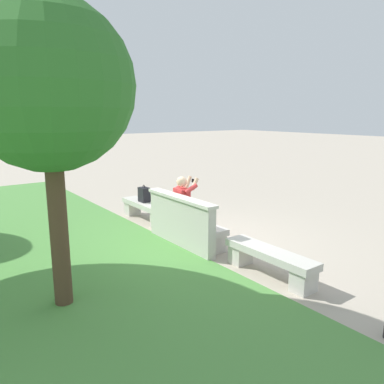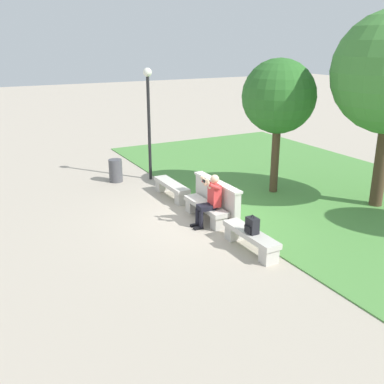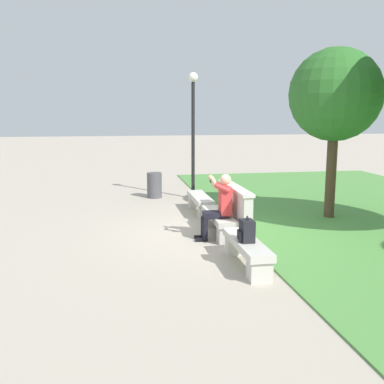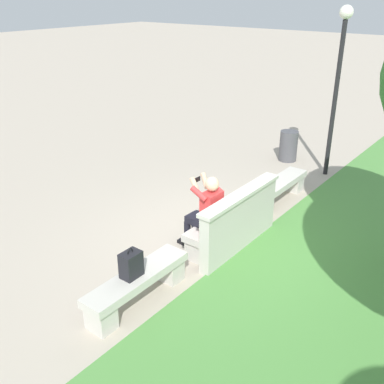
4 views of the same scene
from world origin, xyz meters
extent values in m
plane|color=#B2A593|center=(0.00, 0.00, 0.00)|extent=(80.00, 80.00, 0.00)
cube|color=beige|center=(-2.03, 0.00, 0.39)|extent=(1.70, 0.40, 0.12)
cube|color=beige|center=(-2.69, 0.00, 0.17)|extent=(0.28, 0.34, 0.33)
cube|color=beige|center=(-1.36, 0.00, 0.17)|extent=(0.28, 0.34, 0.33)
cube|color=beige|center=(0.00, 0.00, 0.39)|extent=(1.70, 0.40, 0.12)
cube|color=beige|center=(-0.67, 0.00, 0.17)|extent=(0.28, 0.34, 0.33)
cube|color=beige|center=(0.67, 0.00, 0.17)|extent=(0.28, 0.34, 0.33)
cube|color=beige|center=(2.03, 0.00, 0.39)|extent=(1.70, 0.40, 0.12)
cube|color=beige|center=(1.36, 0.00, 0.17)|extent=(0.28, 0.34, 0.33)
cube|color=beige|center=(2.69, 0.00, 0.17)|extent=(0.28, 0.34, 0.33)
cube|color=beige|center=(0.00, 0.34, 0.47)|extent=(1.97, 0.18, 0.95)
cube|color=beige|center=(0.00, 0.34, 0.98)|extent=(2.03, 0.24, 0.06)
cube|color=brown|center=(0.00, 0.24, 0.59)|extent=(0.44, 0.02, 0.22)
cube|color=black|center=(0.25, -0.44, 0.03)|extent=(0.11, 0.24, 0.06)
cylinder|color=black|center=(0.26, -0.37, 0.24)|extent=(0.11, 0.11, 0.42)
cube|color=black|center=(0.45, -0.45, 0.03)|extent=(0.11, 0.24, 0.06)
cylinder|color=black|center=(0.46, -0.38, 0.24)|extent=(0.11, 0.11, 0.42)
cube|color=black|center=(0.37, -0.19, 0.51)|extent=(0.32, 0.43, 0.12)
cube|color=#D83838|center=(0.38, 0.04, 0.79)|extent=(0.35, 0.24, 0.56)
sphere|color=beige|center=(0.38, 0.04, 1.21)|extent=(0.22, 0.22, 0.22)
cylinder|color=#D83838|center=(0.18, -0.05, 1.08)|extent=(0.10, 0.31, 0.21)
cylinder|color=beige|center=(0.24, -0.19, 1.16)|extent=(0.11, 0.19, 0.27)
cylinder|color=#D83838|center=(0.56, -0.07, 1.08)|extent=(0.10, 0.31, 0.21)
cylinder|color=beige|center=(0.49, -0.21, 1.16)|extent=(0.09, 0.19, 0.27)
cube|color=black|center=(0.36, -0.26, 1.20)|extent=(0.15, 0.02, 0.08)
cube|color=black|center=(2.10, -0.03, 0.63)|extent=(0.28, 0.20, 0.36)
cube|color=black|center=(2.10, -0.14, 0.56)|extent=(0.20, 0.06, 0.16)
torus|color=black|center=(2.10, -0.03, 0.83)|extent=(0.10, 0.02, 0.10)
cylinder|color=#4C4C51|center=(-4.31, -0.95, 0.38)|extent=(0.44, 0.44, 0.75)
cylinder|color=black|center=(-4.02, 0.17, 1.68)|extent=(0.10, 0.10, 3.36)
sphere|color=white|center=(-4.02, 0.17, 3.50)|extent=(0.28, 0.28, 0.28)
camera|label=1|loc=(-5.84, 4.36, 2.57)|focal=35.00mm
camera|label=2|loc=(9.43, -5.42, 4.45)|focal=42.00mm
camera|label=3|loc=(8.88, -2.11, 2.53)|focal=42.00mm
camera|label=4|loc=(5.53, 3.64, 3.93)|focal=42.00mm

